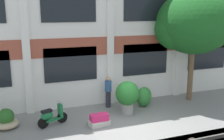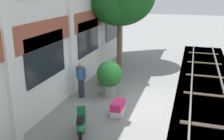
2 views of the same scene
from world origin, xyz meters
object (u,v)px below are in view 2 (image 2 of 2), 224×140
object	(u,v)px
potted_plant_fluted_column	(109,76)
topiary_hedge	(105,75)
scooter_near_curb	(81,125)
potted_plant_square_trough	(118,108)
resident_by_doorway	(81,79)

from	to	relation	value
potted_plant_fluted_column	topiary_hedge	world-z (taller)	potted_plant_fluted_column
scooter_near_curb	topiary_hedge	bearing A→B (deg)	-10.70
scooter_near_curb	topiary_hedge	world-z (taller)	topiary_hedge
potted_plant_square_trough	topiary_hedge	distance (m)	3.26
scooter_near_curb	resident_by_doorway	xyz separation A→B (m)	(3.03, 1.30, 0.43)
potted_plant_fluted_column	potted_plant_square_trough	world-z (taller)	potted_plant_fluted_column
potted_plant_fluted_column	resident_by_doorway	size ratio (longest dim) A/B	0.99
scooter_near_curb	topiary_hedge	size ratio (longest dim) A/B	1.32
resident_by_doorway	potted_plant_square_trough	bearing A→B (deg)	-104.52
potted_plant_square_trough	topiary_hedge	xyz separation A→B (m)	(2.88, 1.50, 0.26)
resident_by_doorway	topiary_hedge	xyz separation A→B (m)	(1.79, -0.48, -0.36)
scooter_near_curb	resident_by_doorway	bearing A→B (deg)	2.86
potted_plant_square_trough	scooter_near_curb	world-z (taller)	scooter_near_curb
potted_plant_fluted_column	resident_by_doorway	xyz separation A→B (m)	(-0.58, 1.11, -0.07)
potted_plant_fluted_column	resident_by_doorway	world-z (taller)	resident_by_doorway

